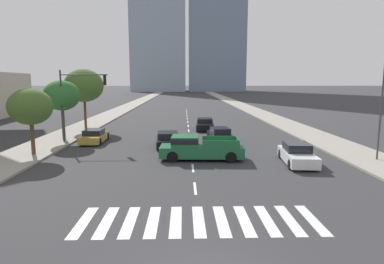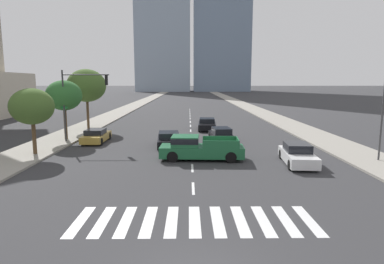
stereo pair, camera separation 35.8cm
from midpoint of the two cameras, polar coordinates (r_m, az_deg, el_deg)
The scene contains 14 objects.
sidewalk_east at distance 40.44m, azimuth 17.80°, elevation 0.72°, with size 4.00×260.00×0.15m, color gray.
sidewalk_west at distance 40.18m, azimuth -17.87°, elevation 0.66°, with size 4.00×260.00×0.15m, color gray.
crosswalk_near at distance 13.44m, azimuth 1.25°, elevation -15.07°, with size 9.45×2.96×0.01m.
lane_divider_center at distance 40.65m, azimuth -0.01°, elevation 1.08°, with size 0.14×50.00×0.01m.
pickup_truck at distance 23.09m, azimuth 1.42°, elevation -2.79°, with size 5.89×2.26×1.67m.
sedan_black_0 at distance 27.86m, azimuth -3.65°, elevation -1.31°, with size 2.15×4.62×1.24m.
sedan_white_1 at distance 23.02m, azimuth 18.19°, elevation -3.75°, with size 2.15×4.63×1.36m.
sedan_gold_2 at distance 30.82m, azimuth -15.89°, elevation -0.67°, with size 1.79×4.34×1.21m.
sedan_black_3 at distance 37.35m, azimuth 2.88°, elevation 1.30°, with size 2.11×4.57×1.29m.
sedan_black_4 at distance 29.99m, azimuth 5.51°, elevation -0.60°, with size 2.21×4.93×1.26m.
traffic_signal_far at distance 30.49m, azimuth -18.46°, elevation 6.35°, with size 4.34×0.28×6.24m.
street_tree_nearest at distance 26.45m, azimuth -25.56°, elevation 3.97°, with size 3.08×3.08×4.80m.
street_tree_second at distance 32.20m, azimuth -20.95°, elevation 5.89°, with size 3.20×3.20×5.37m.
street_tree_third at distance 38.68m, azimuth -17.49°, elevation 7.64°, with size 4.26×4.26×6.62m.
Camera 2 is at (-0.23, -8.00, 5.43)m, focal length 30.90 mm.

